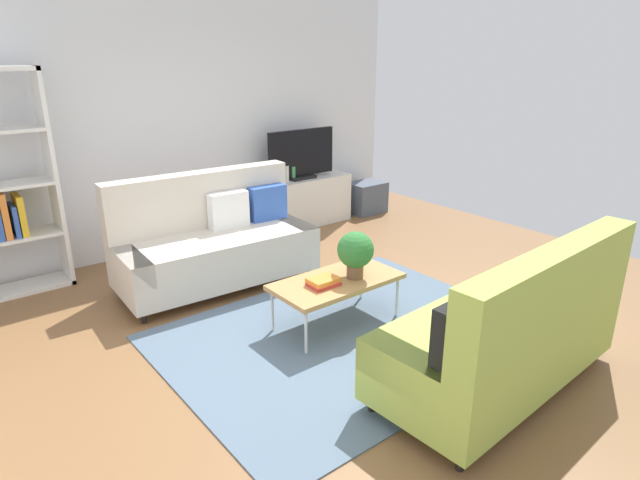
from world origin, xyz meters
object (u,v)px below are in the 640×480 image
table_book_0 (324,284)px  bottle_1 (293,174)px  vase_0 (261,178)px  coffee_table (337,282)px  couch_beige (215,241)px  tv_console (301,202)px  bottle_0 (287,174)px  potted_plant (355,251)px  vase_1 (273,176)px  tv (301,155)px  couch_green (506,332)px  storage_trunk (366,197)px

table_book_0 → bottle_1: size_ratio=1.32×
vase_0 → coffee_table: bearing=-109.0°
couch_beige → tv_console: couch_beige is taller
coffee_table → bottle_0: bottle_0 is taller
potted_plant → table_book_0: 0.38m
coffee_table → vase_1: bearing=67.4°
tv_console → bottle_0: 0.49m
tv → vase_0: 0.63m
bottle_0 → vase_1: bearing=149.7°
coffee_table → tv_console: 2.83m
potted_plant → table_book_0: bearing=173.6°
vase_0 → table_book_0: bearing=-112.1°
potted_plant → couch_beige: bearing=109.5°
potted_plant → vase_1: potted_plant is taller
tv_console → vase_0: bearing=175.1°
tv_console → tv: tv is taller
vase_1 → bottle_0: (0.15, -0.09, 0.03)m
couch_beige → bottle_1: 1.95m
vase_0 → bottle_0: 0.35m
couch_green → bottle_1: (1.00, 3.82, 0.29)m
tv → couch_beige: bearing=-151.3°
table_book_0 → bottle_0: 2.79m
coffee_table → storage_trunk: 3.45m
storage_trunk → vase_0: vase_0 is taller
potted_plant → vase_0: (0.71, 2.55, 0.06)m
tv_console → table_book_0: 2.94m
tv_console → bottle_1: 0.44m
coffee_table → vase_0: bearing=71.0°
potted_plant → vase_0: bearing=74.4°
tv_console → coffee_table: bearing=-120.6°
tv_console → couch_beige: bearing=-150.8°
couch_beige → tv_console: bearing=-147.9°
couch_green → table_book_0: bearing=105.3°
coffee_table → table_book_0: 0.17m
potted_plant → storage_trunk: bearing=45.1°
couch_green → vase_1: couch_green is taller
vase_1 → bottle_1: size_ratio=0.85×
vase_1 → bottle_0: 0.18m
tv_console → potted_plant: potted_plant is taller
vase_1 → bottle_0: size_ratio=0.75×
couch_green → tv: tv is taller
coffee_table → potted_plant: size_ratio=2.74×
tv_console → vase_1: vase_1 is taller
coffee_table → storage_trunk: storage_trunk is taller
vase_0 → bottle_0: (0.33, -0.09, 0.03)m
couch_green → tv_console: (1.15, 3.86, -0.12)m
couch_green → bottle_0: (0.90, 3.82, 0.30)m
tv_console → couch_green: bearing=-106.6°
potted_plant → bottle_0: (1.04, 2.46, 0.09)m
tv_console → vase_1: (-0.40, 0.05, 0.40)m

